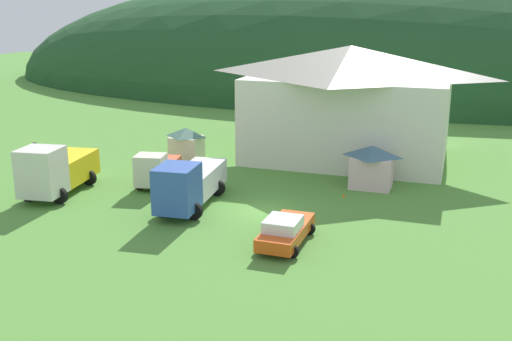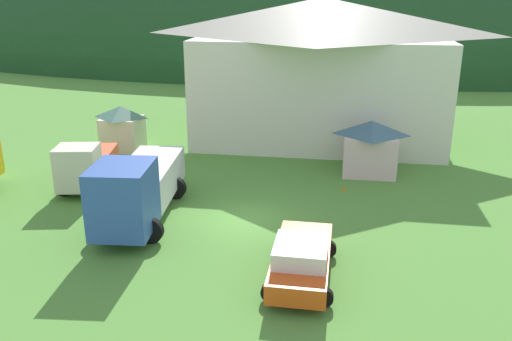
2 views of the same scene
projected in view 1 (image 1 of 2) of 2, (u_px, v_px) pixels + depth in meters
name	position (u px, v px, depth m)	size (l,w,h in m)	color
ground_plane	(263.00, 211.00, 38.14)	(200.00, 200.00, 0.00)	#518C38
forested_hill_backdrop	(386.00, 85.00, 95.91)	(130.66, 60.00, 35.33)	#1E4723
depot_building	(349.00, 101.00, 49.99)	(17.19, 12.45, 9.38)	white
play_shed_cream	(187.00, 144.00, 49.60)	(2.62, 2.24, 2.85)	beige
play_shed_pink	(372.00, 166.00, 42.68)	(3.10, 2.68, 3.04)	beige
flatbed_truck_yellow	(55.00, 170.00, 40.88)	(3.90, 7.36, 3.68)	silver
light_truck_cream	(156.00, 169.00, 43.24)	(3.09, 5.74, 2.57)	beige
box_truck_blue	(189.00, 183.00, 38.29)	(3.55, 8.32, 3.32)	#3356AD
service_pickup_orange	(285.00, 230.00, 32.67)	(2.45, 5.12, 1.66)	#DF4F17
traffic_light_west	(36.00, 163.00, 40.74)	(0.20, 0.32, 3.66)	#4C4C51
traffic_cone_near_pickup	(344.00, 198.00, 40.78)	(0.36, 0.36, 0.59)	orange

